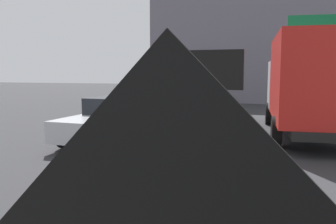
# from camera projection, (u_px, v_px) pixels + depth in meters

# --- Properties ---
(lane_center_stripe) EXTENTS (0.14, 36.00, 0.01)m
(lane_center_stripe) POSITION_uv_depth(u_px,v_px,m) (136.00, 217.00, 5.32)
(lane_center_stripe) COLOR yellow
(lane_center_stripe) RESTS_ON ground
(arrow_board_trailer) EXTENTS (1.60, 1.86, 2.70)m
(arrow_board_trailer) POSITION_uv_depth(u_px,v_px,m) (209.00, 141.00, 8.68)
(arrow_board_trailer) COLOR orange
(arrow_board_trailer) RESTS_ON ground
(box_truck) EXTENTS (2.67, 7.29, 3.28)m
(box_truck) POSITION_uv_depth(u_px,v_px,m) (307.00, 84.00, 11.72)
(box_truck) COLOR black
(box_truck) RESTS_ON ground
(pickup_car) EXTENTS (2.32, 4.95, 1.38)m
(pickup_car) POSITION_uv_depth(u_px,v_px,m) (121.00, 118.00, 11.28)
(pickup_car) COLOR silver
(pickup_car) RESTS_ON ground
(highway_guide_sign) EXTENTS (2.78, 0.32, 5.00)m
(highway_guide_sign) POSITION_uv_depth(u_px,v_px,m) (330.00, 45.00, 16.38)
(highway_guide_sign) COLOR gray
(highway_guide_sign) RESTS_ON ground
(far_building_block) EXTENTS (13.22, 8.05, 9.70)m
(far_building_block) POSITION_uv_depth(u_px,v_px,m) (247.00, 37.00, 27.49)
(far_building_block) COLOR slate
(far_building_block) RESTS_ON ground
(traffic_cone_mid_lane) EXTENTS (0.36, 0.36, 0.61)m
(traffic_cone_mid_lane) POSITION_uv_depth(u_px,v_px,m) (192.00, 184.00, 5.99)
(traffic_cone_mid_lane) COLOR black
(traffic_cone_mid_lane) RESTS_ON ground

